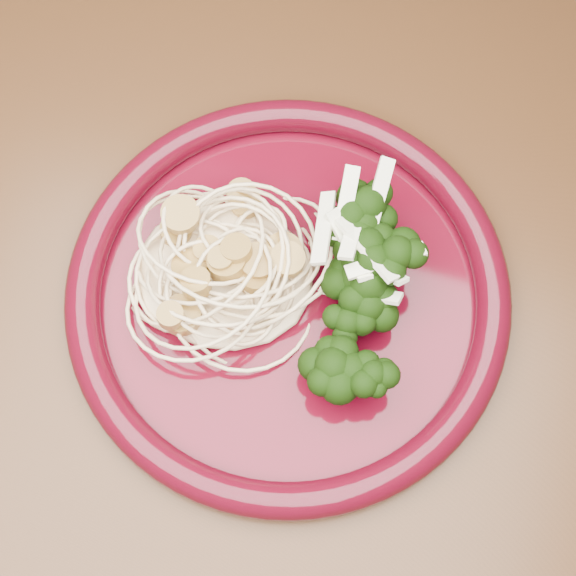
# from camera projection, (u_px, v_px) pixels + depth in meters

# --- Properties ---
(dining_table) EXTENTS (1.20, 0.80, 0.75)m
(dining_table) POSITION_uv_depth(u_px,v_px,m) (246.00, 322.00, 0.71)
(dining_table) COLOR #472814
(dining_table) RESTS_ON ground
(dinner_plate) EXTENTS (0.33, 0.33, 0.03)m
(dinner_plate) POSITION_uv_depth(u_px,v_px,m) (288.00, 292.00, 0.60)
(dinner_plate) COLOR #460512
(dinner_plate) RESTS_ON dining_table
(spaghetti_pile) EXTENTS (0.14, 0.12, 0.03)m
(spaghetti_pile) POSITION_uv_depth(u_px,v_px,m) (223.00, 270.00, 0.59)
(spaghetti_pile) COLOR beige
(spaghetti_pile) RESTS_ON dinner_plate
(scallop_cluster) EXTENTS (0.13, 0.13, 0.04)m
(scallop_cluster) POSITION_uv_depth(u_px,v_px,m) (219.00, 249.00, 0.56)
(scallop_cluster) COLOR #AA8641
(scallop_cluster) RESTS_ON spaghetti_pile
(broccoli_pile) EXTENTS (0.10, 0.16, 0.05)m
(broccoli_pile) POSITION_uv_depth(u_px,v_px,m) (370.00, 302.00, 0.57)
(broccoli_pile) COLOR black
(broccoli_pile) RESTS_ON dinner_plate
(onion_garnish) EXTENTS (0.07, 0.10, 0.06)m
(onion_garnish) POSITION_uv_depth(u_px,v_px,m) (375.00, 285.00, 0.54)
(onion_garnish) COLOR white
(onion_garnish) RESTS_ON broccoli_pile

